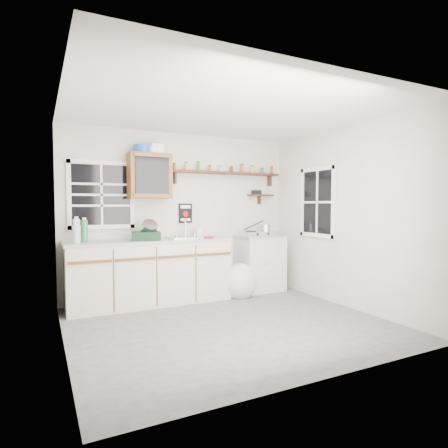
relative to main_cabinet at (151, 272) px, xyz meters
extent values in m
cube|color=#4A4A4D|center=(0.58, -1.30, -0.47)|extent=(3.60, 3.20, 0.02)
cube|color=silver|center=(0.58, -1.30, 2.05)|extent=(3.60, 3.20, 0.02)
cube|color=#B3AEA0|center=(-1.23, -1.30, 0.79)|extent=(0.02, 3.20, 2.50)
cube|color=#B3AEA0|center=(2.40, -1.30, 0.79)|extent=(0.02, 3.20, 2.50)
cube|color=#B3AEA0|center=(0.58, 0.31, 0.79)|extent=(3.60, 0.02, 2.50)
cube|color=#B3AEA0|center=(0.58, -2.91, 0.79)|extent=(3.60, 0.02, 2.50)
cube|color=#B8AD98|center=(0.00, 0.00, -0.02)|extent=(2.27, 0.60, 0.88)
cube|color=#96989D|center=(0.00, 0.00, 0.44)|extent=(2.31, 0.62, 0.04)
cube|color=brown|center=(-0.85, -0.31, 0.24)|extent=(0.53, 0.02, 0.03)
cube|color=brown|center=(-0.28, -0.31, 0.24)|extent=(0.53, 0.02, 0.03)
cube|color=brown|center=(0.28, -0.31, 0.24)|extent=(0.53, 0.02, 0.03)
cube|color=brown|center=(0.85, -0.31, 0.24)|extent=(0.53, 0.02, 0.03)
cube|color=beige|center=(1.83, 0.03, -0.02)|extent=(0.70, 0.55, 0.88)
cube|color=#96989D|center=(1.83, 0.03, 0.43)|extent=(0.73, 0.57, 0.03)
cube|color=silver|center=(0.53, 0.00, 0.46)|extent=(0.52, 0.44, 0.03)
cylinder|color=silver|center=(0.58, 0.16, 0.60)|extent=(0.02, 0.02, 0.28)
cylinder|color=silver|center=(0.58, 0.10, 0.73)|extent=(0.02, 0.14, 0.02)
cube|color=brown|center=(0.03, 0.15, 1.36)|extent=(0.60, 0.30, 0.65)
cube|color=black|center=(0.03, -0.01, 1.36)|extent=(0.48, 0.02, 0.52)
cylinder|color=#1A4EA9|center=(-0.07, 0.15, 1.74)|extent=(0.24, 0.24, 0.11)
cube|color=silver|center=(0.14, 0.15, 1.76)|extent=(0.18, 0.15, 0.14)
cylinder|color=silver|center=(0.08, 0.10, 1.74)|extent=(0.12, 0.12, 0.10)
cube|color=#331F0E|center=(1.31, 0.21, 1.46)|extent=(1.91, 0.18, 0.04)
cube|color=#331F0E|center=(0.45, 0.25, 1.36)|extent=(0.03, 0.10, 0.18)
cube|color=#331F0E|center=(2.17, 0.25, 1.36)|extent=(0.03, 0.10, 0.18)
cylinder|color=red|center=(0.43, 0.21, 1.52)|extent=(0.05, 0.05, 0.08)
cylinder|color=black|center=(0.43, 0.21, 1.57)|extent=(0.05, 0.05, 0.02)
cylinder|color=gold|center=(0.63, 0.21, 1.53)|extent=(0.05, 0.05, 0.11)
cylinder|color=black|center=(0.63, 0.21, 1.59)|extent=(0.04, 0.04, 0.02)
cylinder|color=#267226|center=(0.82, 0.21, 1.54)|extent=(0.05, 0.05, 0.13)
cylinder|color=black|center=(0.82, 0.21, 1.61)|extent=(0.04, 0.04, 0.02)
cylinder|color=#99591E|center=(1.02, 0.21, 1.52)|extent=(0.05, 0.05, 0.08)
cylinder|color=black|center=(1.02, 0.21, 1.57)|extent=(0.04, 0.04, 0.02)
cylinder|color=silver|center=(1.21, 0.21, 1.52)|extent=(0.05, 0.05, 0.08)
cylinder|color=black|center=(1.21, 0.21, 1.56)|extent=(0.04, 0.04, 0.02)
cylinder|color=#4C2614|center=(1.41, 0.21, 1.52)|extent=(0.05, 0.05, 0.08)
cylinder|color=black|center=(1.41, 0.21, 1.57)|extent=(0.04, 0.04, 0.02)
cylinder|color=#B24C19|center=(1.60, 0.21, 1.54)|extent=(0.05, 0.05, 0.13)
cylinder|color=black|center=(1.60, 0.21, 1.61)|extent=(0.05, 0.05, 0.02)
cylinder|color=gold|center=(1.80, 0.21, 1.53)|extent=(0.05, 0.05, 0.11)
cylinder|color=black|center=(1.80, 0.21, 1.59)|extent=(0.04, 0.04, 0.02)
cylinder|color=#334C8C|center=(1.99, 0.21, 1.52)|extent=(0.05, 0.05, 0.08)
cylinder|color=black|center=(1.99, 0.21, 1.56)|extent=(0.05, 0.05, 0.02)
cylinder|color=maroon|center=(2.19, 0.21, 1.53)|extent=(0.05, 0.05, 0.11)
cylinder|color=black|center=(2.19, 0.21, 1.60)|extent=(0.04, 0.04, 0.02)
cube|color=#331F0E|center=(1.96, 0.22, 1.11)|extent=(0.45, 0.15, 0.03)
cube|color=#331F0E|center=(1.96, 0.26, 1.03)|extent=(0.03, 0.08, 0.14)
cube|color=black|center=(1.88, 0.22, 1.16)|extent=(0.14, 0.10, 0.07)
cube|color=black|center=(0.63, 0.29, 0.82)|extent=(0.22, 0.01, 0.30)
cube|color=white|center=(0.63, 0.28, 0.92)|extent=(0.16, 0.00, 0.05)
cylinder|color=#A50C0C|center=(0.63, 0.28, 0.81)|extent=(0.09, 0.01, 0.09)
cube|color=white|center=(0.63, 0.28, 0.72)|extent=(0.16, 0.00, 0.04)
cube|color=black|center=(-0.62, 0.29, 1.09)|extent=(0.85, 0.02, 0.90)
cube|color=silver|center=(-0.62, 0.29, 1.09)|extent=(0.93, 0.03, 0.98)
cube|color=black|center=(2.37, -0.75, 0.99)|extent=(0.02, 0.70, 1.00)
cube|color=silver|center=(2.37, -0.75, 0.99)|extent=(0.03, 0.78, 1.08)
cylinder|color=silver|center=(-0.98, -0.03, 0.61)|extent=(0.09, 0.09, 0.31)
cylinder|color=silver|center=(-0.98, -0.03, 0.78)|extent=(0.05, 0.05, 0.03)
cylinder|color=#297C42|center=(-0.87, 0.05, 0.61)|extent=(0.09, 0.09, 0.29)
cylinder|color=silver|center=(-0.87, 0.05, 0.77)|extent=(0.05, 0.05, 0.03)
cube|color=black|center=(-0.08, -0.07, 0.52)|extent=(0.45, 0.37, 0.12)
cylinder|color=silver|center=(-0.03, -0.07, 0.63)|extent=(0.24, 0.27, 0.24)
imported|color=silver|center=(0.78, 0.13, 0.55)|extent=(0.10, 0.10, 0.19)
cube|color=maroon|center=(0.81, -0.18, 0.47)|extent=(0.15, 0.13, 0.02)
cube|color=silver|center=(1.79, 0.01, 0.48)|extent=(0.57, 0.33, 0.07)
cylinder|color=black|center=(1.65, 0.01, 0.52)|extent=(0.17, 0.17, 0.01)
cylinder|color=black|center=(1.93, 0.01, 0.52)|extent=(0.17, 0.17, 0.01)
cylinder|color=silver|center=(1.93, 0.01, 0.57)|extent=(0.17, 0.17, 0.11)
cylinder|color=black|center=(1.76, 0.09, 0.61)|extent=(0.32, 0.13, 0.17)
ellipsoid|color=silver|center=(1.32, -0.20, -0.23)|extent=(0.48, 0.44, 0.51)
cone|color=silver|center=(1.34, -0.20, 0.00)|extent=(0.14, 0.14, 0.14)
camera|label=1|loc=(-1.42, -5.18, 0.96)|focal=30.00mm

